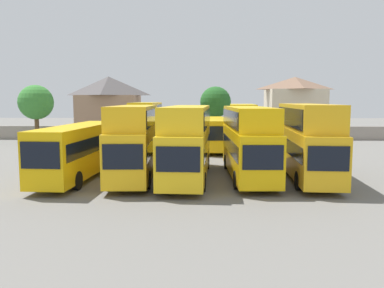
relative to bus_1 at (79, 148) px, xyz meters
The scene contains 15 objects.
ground 19.72m from the bus_1, 67.70° to the left, with size 140.00×140.00×0.00m, color slate.
depot_boundary_wall 26.49m from the bus_1, 73.66° to the left, with size 56.00×0.50×1.80m, color gray.
bus_1 is the anchor object (origin of this frame).
bus_2 3.78m from the bus_1, ahead, with size 2.96×10.69×4.84m.
bus_3 7.26m from the bus_1, ahead, with size 3.18×11.78×4.80m.
bus_4 11.28m from the bus_1, ahead, with size 2.75×10.85×4.75m.
bus_5 15.11m from the bus_1, ahead, with size 3.12×10.81×4.94m.
bus_6 15.82m from the bus_1, 81.62° to the left, with size 2.64×10.21×4.95m.
bus_7 16.55m from the bus_1, 71.82° to the left, with size 3.33×11.40×3.26m.
bus_8 17.93m from the bus_1, 57.94° to the left, with size 2.93×10.83×3.28m.
bus_9 20.00m from the bus_1, 51.38° to the left, with size 3.31×10.44×4.77m.
house_terrace_left 36.16m from the bus_1, 100.09° to the left, with size 9.45×7.53×8.87m.
house_terrace_centre 42.09m from the bus_1, 57.40° to the left, with size 8.69×7.96×8.76m.
tree_left_of_lot 29.81m from the bus_1, 70.07° to the left, with size 4.21×4.21×7.06m.
tree_behind_wall 25.73m from the bus_1, 118.84° to the left, with size 4.27×4.27×7.07m.
Camera 1 is at (0.64, -25.70, 5.20)m, focal length 36.39 mm.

